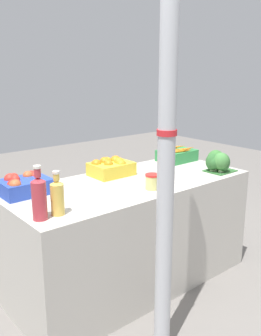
# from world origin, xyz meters

# --- Properties ---
(ground_plane) EXTENTS (10.00, 10.00, 0.00)m
(ground_plane) POSITION_xyz_m (0.00, 0.00, 0.00)
(ground_plane) COLOR slate
(market_table) EXTENTS (1.79, 0.77, 0.80)m
(market_table) POSITION_xyz_m (0.00, 0.00, 0.40)
(market_table) COLOR #B7B2A8
(market_table) RESTS_ON ground_plane
(support_pole) EXTENTS (0.10, 0.10, 2.31)m
(support_pole) POSITION_xyz_m (-0.33, -0.68, 1.16)
(support_pole) COLOR #B7BABF
(support_pole) RESTS_ON ground_plane
(apple_crate) EXTENTS (0.30, 0.23, 0.14)m
(apple_crate) POSITION_xyz_m (-0.70, 0.23, 0.86)
(apple_crate) COLOR #2847B7
(apple_crate) RESTS_ON market_table
(orange_crate) EXTENTS (0.30, 0.23, 0.13)m
(orange_crate) POSITION_xyz_m (-0.01, 0.23, 0.86)
(orange_crate) COLOR gold
(orange_crate) RESTS_ON market_table
(carrot_crate) EXTENTS (0.30, 0.24, 0.13)m
(carrot_crate) POSITION_xyz_m (0.71, 0.21, 0.85)
(carrot_crate) COLOR #2D8442
(carrot_crate) RESTS_ON market_table
(broccoli_pile) EXTENTS (0.23, 0.21, 0.16)m
(broccoli_pile) POSITION_xyz_m (0.69, -0.23, 0.88)
(broccoli_pile) COLOR #2D602D
(broccoli_pile) RESTS_ON market_table
(juice_bottle_ruby) EXTENTS (0.08, 0.08, 0.30)m
(juice_bottle_ruby) POSITION_xyz_m (-0.82, -0.23, 0.92)
(juice_bottle_ruby) COLOR #B2333D
(juice_bottle_ruby) RESTS_ON market_table
(juice_bottle_golden) EXTENTS (0.08, 0.08, 0.25)m
(juice_bottle_golden) POSITION_xyz_m (-0.71, -0.23, 0.90)
(juice_bottle_golden) COLOR gold
(juice_bottle_golden) RESTS_ON market_table
(pickle_jar) EXTENTS (0.10, 0.10, 0.10)m
(pickle_jar) POSITION_xyz_m (-0.00, -0.23, 0.85)
(pickle_jar) COLOR #D1CC75
(pickle_jar) RESTS_ON market_table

